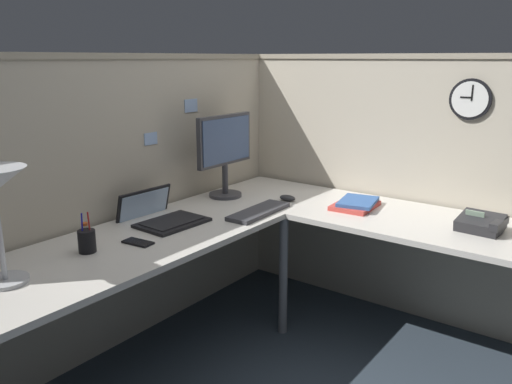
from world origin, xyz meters
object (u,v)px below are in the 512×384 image
object	(u,v)px
wall_clock	(471,99)
monitor	(225,149)
book_stack	(356,204)
laptop	(160,216)
keyboard	(259,212)
office_phone	(482,224)
cell_phone	(138,242)
computer_mouse	(288,198)
pen_cup	(87,241)

from	to	relation	value
wall_clock	monitor	bearing A→B (deg)	115.54
book_stack	laptop	bearing A→B (deg)	139.55
keyboard	wall_clock	world-z (taller)	wall_clock
office_phone	book_stack	distance (m)	0.68
book_stack	cell_phone	bearing A→B (deg)	154.60
keyboard	wall_clock	distance (m)	1.29
office_phone	wall_clock	distance (m)	0.70
keyboard	book_stack	xyz separation A→B (m)	(0.42, -0.37, 0.01)
monitor	office_phone	size ratio (longest dim) A/B	2.31
computer_mouse	monitor	bearing A→B (deg)	111.90
keyboard	computer_mouse	distance (m)	0.31
office_phone	wall_clock	size ratio (longest dim) A/B	0.98
computer_mouse	wall_clock	bearing A→B (deg)	-63.02
office_phone	book_stack	xyz separation A→B (m)	(0.01, 0.68, -0.02)
pen_cup	book_stack	bearing A→B (deg)	-25.31
monitor	book_stack	bearing A→B (deg)	-71.23
monitor	book_stack	xyz separation A→B (m)	(0.26, -0.75, -0.27)
monitor	laptop	distance (m)	0.64
keyboard	book_stack	bearing A→B (deg)	-43.71
pen_cup	monitor	bearing A→B (deg)	6.27
cell_phone	book_stack	distance (m)	1.26
office_phone	wall_clock	world-z (taller)	wall_clock
monitor	cell_phone	bearing A→B (deg)	-166.41
cell_phone	keyboard	bearing A→B (deg)	-19.77
wall_clock	computer_mouse	bearing A→B (deg)	116.98
office_phone	pen_cup	bearing A→B (deg)	135.34
computer_mouse	cell_phone	bearing A→B (deg)	171.86
laptop	keyboard	distance (m)	0.54
laptop	pen_cup	world-z (taller)	pen_cup
laptop	wall_clock	distance (m)	1.77
computer_mouse	wall_clock	xyz separation A→B (m)	(0.44, -0.87, 0.59)
wall_clock	laptop	bearing A→B (deg)	134.46
cell_phone	office_phone	xyz separation A→B (m)	(1.13, -1.22, 0.03)
monitor	computer_mouse	world-z (taller)	monitor
monitor	wall_clock	distance (m)	1.40
keyboard	pen_cup	world-z (taller)	pen_cup
monitor	laptop	xyz separation A→B (m)	(-0.58, -0.04, -0.27)
wall_clock	office_phone	bearing A→B (deg)	-149.45
monitor	keyboard	bearing A→B (deg)	-114.00
laptop	book_stack	distance (m)	1.10
cell_phone	wall_clock	distance (m)	1.89
pen_cup	book_stack	distance (m)	1.48
monitor	pen_cup	bearing A→B (deg)	-173.73
pen_cup	cell_phone	xyz separation A→B (m)	(0.20, -0.09, -0.05)
pen_cup	office_phone	size ratio (longest dim) A/B	0.83
computer_mouse	laptop	bearing A→B (deg)	156.16
laptop	wall_clock	xyz separation A→B (m)	(1.17, -1.19, 0.59)
cell_phone	book_stack	world-z (taller)	book_stack
office_phone	laptop	bearing A→B (deg)	120.67
monitor	pen_cup	distance (m)	1.12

